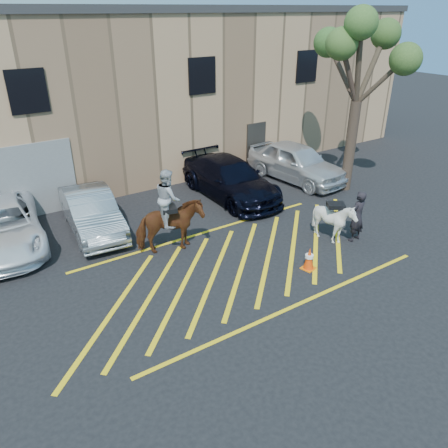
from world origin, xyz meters
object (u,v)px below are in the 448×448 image
mounted_bay (169,220)px  car_white_suv (296,162)px  car_white_pickup (1,226)px  handler (357,216)px  car_silver_sedan (92,212)px  car_blue_suv (230,179)px  traffic_cone (309,258)px  saddled_white (334,221)px  tree (363,51)px

mounted_bay → car_white_suv: bearing=19.4°
car_white_pickup → handler: size_ratio=2.94×
car_white_suv → car_silver_sedan: bearing=174.0°
car_blue_suv → traffic_cone: (-1.22, -6.09, -0.42)m
handler → saddled_white: size_ratio=0.99×
mounted_bay → tree: (8.96, 0.70, 4.56)m
handler → mounted_bay: mounted_bay is taller
car_white_suv → traffic_cone: bearing=-134.4°
car_white_pickup → saddled_white: bearing=-26.3°
car_blue_suv → car_white_suv: bearing=0.2°
tree → car_white_suv: bearing=117.0°
car_white_suv → tree: size_ratio=0.68×
car_blue_suv → mounted_bay: size_ratio=1.93×
handler → saddled_white: (-0.70, 0.36, -0.14)m
handler → traffic_cone: 2.70m
car_silver_sedan → traffic_cone: size_ratio=6.07×
car_white_suv → traffic_cone: size_ratio=6.84×
handler → saddled_white: handler is taller
car_white_suv → handler: (-2.29, -5.57, 0.05)m
car_white_suv → saddled_white: car_white_suv is taller
car_silver_sedan → mounted_bay: mounted_bay is taller
saddled_white → car_white_suv: bearing=60.1°
saddled_white → traffic_cone: size_ratio=2.48×
handler → tree: (3.35, 3.49, 4.79)m
saddled_white → car_white_pickup: bearing=148.2°
car_blue_suv → handler: bearing=-75.6°
car_silver_sedan → car_blue_suv: size_ratio=0.81×
car_silver_sedan → saddled_white: (6.54, -5.28, 0.03)m
car_blue_suv → mounted_bay: (-4.23, -2.80, 0.35)m
car_blue_suv → handler: 5.76m
car_white_suv → saddled_white: bearing=-125.4°
traffic_cone → car_silver_sedan: bearing=127.1°
car_white_pickup → car_silver_sedan: car_white_pickup is taller
car_white_suv → mounted_bay: size_ratio=1.78×
car_white_pickup → car_blue_suv: size_ratio=0.97×
handler → tree: size_ratio=0.25×
car_silver_sedan → car_white_suv: bearing=5.0°
car_white_pickup → handler: (10.09, -6.19, 0.16)m
car_blue_suv → tree: size_ratio=0.74×
car_white_suv → traffic_cone: 7.81m
car_silver_sedan → handler: handler is taller
car_silver_sedan → car_blue_suv: (5.86, -0.05, 0.06)m
handler → mounted_bay: (-5.61, 2.79, 0.24)m
car_white_pickup → car_silver_sedan: bearing=-5.4°
car_blue_suv → tree: (4.73, -2.10, 4.90)m
car_blue_suv → mounted_bay: mounted_bay is taller
mounted_bay → car_silver_sedan: bearing=119.8°
mounted_bay → traffic_cone: (3.01, -3.29, -0.77)m
car_white_pickup → car_white_suv: 12.39m
car_silver_sedan → saddled_white: bearing=-33.5°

